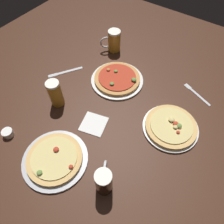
% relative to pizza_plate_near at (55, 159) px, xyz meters
% --- Properties ---
extents(ground_plane, '(2.40, 2.40, 0.03)m').
position_rel_pizza_plate_near_xyz_m(ground_plane, '(0.07, 0.38, -0.03)').
color(ground_plane, '#3D2114').
extents(pizza_plate_near, '(0.31, 0.31, 0.05)m').
position_rel_pizza_plate_near_xyz_m(pizza_plate_near, '(0.00, 0.00, 0.00)').
color(pizza_plate_near, '#B2B2B7').
rests_on(pizza_plate_near, ground_plane).
extents(pizza_plate_far, '(0.33, 0.33, 0.05)m').
position_rel_pizza_plate_near_xyz_m(pizza_plate_far, '(-0.05, 0.60, 0.00)').
color(pizza_plate_far, silver).
rests_on(pizza_plate_far, ground_plane).
extents(pizza_plate_side, '(0.29, 0.29, 0.05)m').
position_rel_pizza_plate_near_xyz_m(pizza_plate_side, '(0.38, 0.48, 0.00)').
color(pizza_plate_side, silver).
rests_on(pizza_plate_side, ground_plane).
extents(beer_mug_dark, '(0.09, 0.12, 0.16)m').
position_rel_pizza_plate_near_xyz_m(beer_mug_dark, '(0.26, 0.04, 0.06)').
color(beer_mug_dark, black).
rests_on(beer_mug_dark, ground_plane).
extents(beer_mug_amber, '(0.12, 0.10, 0.16)m').
position_rel_pizza_plate_near_xyz_m(beer_mug_amber, '(-0.24, 0.27, 0.06)').
color(beer_mug_amber, '#B27A23').
rests_on(beer_mug_amber, ground_plane).
extents(beer_mug_pale, '(0.12, 0.12, 0.15)m').
position_rel_pizza_plate_near_xyz_m(beer_mug_pale, '(-0.24, 0.84, 0.06)').
color(beer_mug_pale, '#B27A23').
rests_on(beer_mug_pale, ground_plane).
extents(ramekin_sauce, '(0.06, 0.06, 0.03)m').
position_rel_pizza_plate_near_xyz_m(ramekin_sauce, '(-0.30, -0.04, 0.00)').
color(ramekin_sauce, white).
rests_on(ramekin_sauce, ground_plane).
extents(napkin_folded, '(0.16, 0.16, 0.01)m').
position_rel_pizza_plate_near_xyz_m(napkin_folded, '(0.03, 0.27, -0.01)').
color(napkin_folded, white).
rests_on(napkin_folded, ground_plane).
extents(knife_right, '(0.14, 0.20, 0.01)m').
position_rel_pizza_plate_near_xyz_m(knife_right, '(-0.37, 0.48, -0.01)').
color(knife_right, silver).
rests_on(knife_right, ground_plane).
extents(fork_spare, '(0.19, 0.09, 0.01)m').
position_rel_pizza_plate_near_xyz_m(fork_spare, '(0.40, 0.79, -0.01)').
color(fork_spare, silver).
rests_on(fork_spare, ground_plane).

